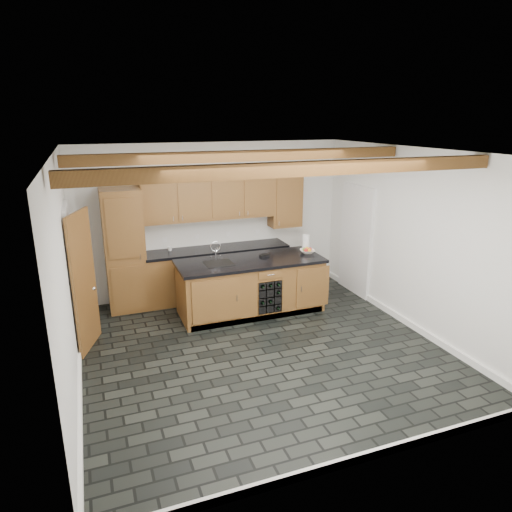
{
  "coord_description": "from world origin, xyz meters",
  "views": [
    {
      "loc": [
        -2.17,
        -5.55,
        3.22
      ],
      "look_at": [
        0.21,
        0.8,
        1.15
      ],
      "focal_mm": 32.0,
      "sensor_mm": 36.0,
      "label": 1
    }
  ],
  "objects_px": {
    "island": "(251,286)",
    "fruit_bowl": "(307,251)",
    "kitchen_scale": "(265,255)",
    "paper_towel": "(306,243)"
  },
  "relations": [
    {
      "from": "fruit_bowl",
      "to": "paper_towel",
      "type": "relative_size",
      "value": 0.91
    },
    {
      "from": "fruit_bowl",
      "to": "paper_towel",
      "type": "height_order",
      "value": "paper_towel"
    },
    {
      "from": "island",
      "to": "paper_towel",
      "type": "xyz_separation_m",
      "value": [
        1.11,
        0.2,
        0.61
      ]
    },
    {
      "from": "island",
      "to": "paper_towel",
      "type": "relative_size",
      "value": 8.82
    },
    {
      "from": "kitchen_scale",
      "to": "fruit_bowl",
      "type": "relative_size",
      "value": 0.68
    },
    {
      "from": "fruit_bowl",
      "to": "island",
      "type": "bearing_deg",
      "value": -178.01
    },
    {
      "from": "island",
      "to": "fruit_bowl",
      "type": "height_order",
      "value": "fruit_bowl"
    },
    {
      "from": "island",
      "to": "paper_towel",
      "type": "bearing_deg",
      "value": 10.24
    },
    {
      "from": "island",
      "to": "fruit_bowl",
      "type": "bearing_deg",
      "value": 1.99
    },
    {
      "from": "kitchen_scale",
      "to": "fruit_bowl",
      "type": "height_order",
      "value": "fruit_bowl"
    }
  ]
}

